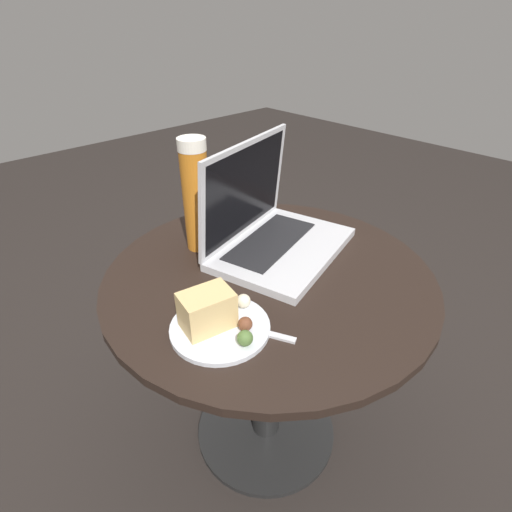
# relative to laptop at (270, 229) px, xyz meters

# --- Properties ---
(ground_plane) EXTENTS (6.00, 6.00, 0.00)m
(ground_plane) POSITION_rel_laptop_xyz_m (-0.07, -0.07, -0.59)
(ground_plane) COLOR black
(table) EXTENTS (0.69, 0.69, 0.54)m
(table) POSITION_rel_laptop_xyz_m (-0.07, -0.07, -0.20)
(table) COLOR black
(table) RESTS_ON ground_plane
(laptop) EXTENTS (0.37, 0.30, 0.24)m
(laptop) POSITION_rel_laptop_xyz_m (0.00, 0.00, 0.00)
(laptop) COLOR silver
(laptop) RESTS_ON table
(beer_glass) EXTENTS (0.06, 0.06, 0.25)m
(beer_glass) POSITION_rel_laptop_xyz_m (-0.11, 0.12, 0.08)
(beer_glass) COLOR #C6701E
(beer_glass) RESTS_ON table
(snack_plate) EXTENTS (0.17, 0.17, 0.08)m
(snack_plate) POSITION_rel_laptop_xyz_m (-0.26, -0.13, -0.02)
(snack_plate) COLOR silver
(snack_plate) RESTS_ON table
(fork) EXTENTS (0.09, 0.16, 0.00)m
(fork) POSITION_rel_laptop_xyz_m (-0.23, -0.16, -0.05)
(fork) COLOR silver
(fork) RESTS_ON table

